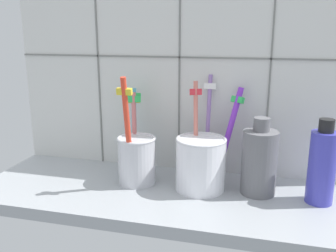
{
  "coord_description": "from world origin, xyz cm",
  "views": [
    {
      "loc": [
        14.69,
        -54.8,
        28.15
      ],
      "look_at": [
        0.0,
        2.54,
        12.66
      ],
      "focal_mm": 39.29,
      "sensor_mm": 36.0,
      "label": 1
    }
  ],
  "objects_px": {
    "toothbrush_cup_right": "(201,161)",
    "soap_bottle": "(322,166)",
    "ceramic_vase": "(259,161)",
    "toothbrush_cup_left": "(136,155)"
  },
  "relations": [
    {
      "from": "soap_bottle",
      "to": "toothbrush_cup_right",
      "type": "bearing_deg",
      "value": 178.17
    },
    {
      "from": "toothbrush_cup_left",
      "to": "ceramic_vase",
      "type": "relative_size",
      "value": 1.5
    },
    {
      "from": "ceramic_vase",
      "to": "soap_bottle",
      "type": "distance_m",
      "value": 0.09
    },
    {
      "from": "toothbrush_cup_right",
      "to": "ceramic_vase",
      "type": "height_order",
      "value": "toothbrush_cup_right"
    },
    {
      "from": "toothbrush_cup_right",
      "to": "ceramic_vase",
      "type": "relative_size",
      "value": 1.45
    },
    {
      "from": "soap_bottle",
      "to": "ceramic_vase",
      "type": "bearing_deg",
      "value": 173.42
    },
    {
      "from": "toothbrush_cup_right",
      "to": "ceramic_vase",
      "type": "distance_m",
      "value": 0.09
    },
    {
      "from": "toothbrush_cup_right",
      "to": "toothbrush_cup_left",
      "type": "bearing_deg",
      "value": -179.7
    },
    {
      "from": "toothbrush_cup_left",
      "to": "soap_bottle",
      "type": "bearing_deg",
      "value": -1.02
    },
    {
      "from": "toothbrush_cup_right",
      "to": "soap_bottle",
      "type": "relative_size",
      "value": 1.38
    }
  ]
}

